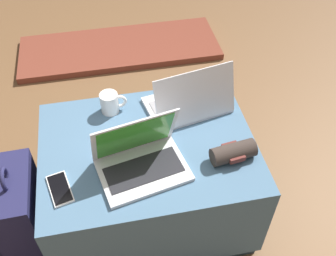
{
  "coord_description": "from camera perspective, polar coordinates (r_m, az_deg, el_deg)",
  "views": [
    {
      "loc": [
        -0.12,
        -1.03,
        1.67
      ],
      "look_at": [
        0.08,
        0.0,
        0.56
      ],
      "focal_mm": 42.0,
      "sensor_mm": 36.0,
      "label": 1
    }
  ],
  "objects": [
    {
      "name": "backpack",
      "position": [
        1.79,
        -20.53,
        -11.95
      ],
      "size": [
        0.2,
        0.32,
        0.53
      ],
      "rotation": [
        0.0,
        0.0,
        -1.55
      ],
      "color": "#23234C",
      "rests_on": "ground_plane"
    },
    {
      "name": "coffee_mug",
      "position": [
        1.7,
        -8.36,
        3.66
      ],
      "size": [
        0.11,
        0.08,
        0.09
      ],
      "color": "white",
      "rests_on": "ottoman"
    },
    {
      "name": "laptop_near",
      "position": [
        1.48,
        -4.05,
        -4.39
      ],
      "size": [
        0.37,
        0.3,
        0.24
      ],
      "rotation": [
        0.0,
        0.0,
        0.2
      ],
      "color": "silver",
      "rests_on": "ottoman"
    },
    {
      "name": "fireplace_hearth",
      "position": [
        2.89,
        -7.0,
        11.45
      ],
      "size": [
        1.4,
        0.5,
        0.04
      ],
      "color": "brown",
      "rests_on": "ground_plane"
    },
    {
      "name": "ground_plane",
      "position": [
        1.96,
        -2.43,
        -11.69
      ],
      "size": [
        14.0,
        14.0,
        0.0
      ],
      "primitive_type": "plane",
      "color": "brown"
    },
    {
      "name": "laptop_far",
      "position": [
        1.69,
        3.14,
        3.8
      ],
      "size": [
        0.38,
        0.29,
        0.23
      ],
      "rotation": [
        0.0,
        0.0,
        3.33
      ],
      "color": "silver",
      "rests_on": "ottoman"
    },
    {
      "name": "wrist_brace",
      "position": [
        1.53,
        9.44,
        -3.5
      ],
      "size": [
        0.18,
        0.1,
        0.07
      ],
      "rotation": [
        0.0,
        0.0,
        0.13
      ],
      "color": "#3D332D",
      "rests_on": "ottoman"
    },
    {
      "name": "cell_phone",
      "position": [
        1.5,
        -15.41,
        -8.5
      ],
      "size": [
        0.1,
        0.16,
        0.01
      ],
      "rotation": [
        0.0,
        0.0,
        3.38
      ],
      "color": "white",
      "rests_on": "ottoman"
    },
    {
      "name": "ottoman",
      "position": [
        1.77,
        -2.67,
        -7.57
      ],
      "size": [
        0.87,
        0.66,
        0.48
      ],
      "color": "#2A3D4E",
      "rests_on": "ground_plane"
    }
  ]
}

